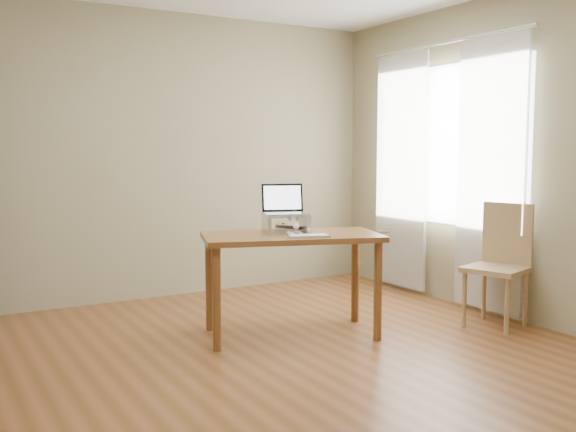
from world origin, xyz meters
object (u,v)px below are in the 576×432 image
object	(u,v)px
laptop	(282,207)
cat	(283,224)
desk	(291,249)
keyboard	(309,236)
chair	(503,260)

from	to	relation	value
laptop	cat	size ratio (longest dim) A/B	0.76
desk	laptop	xyz separation A→B (m)	(0.00, 0.13, 0.30)
desk	cat	distance (m)	0.21
keyboard	cat	xyz separation A→B (m)	(-0.02, 0.33, 0.05)
laptop	keyboard	bearing A→B (deg)	-70.41
keyboard	cat	distance (m)	0.34
laptop	keyboard	world-z (taller)	laptop
keyboard	cat	size ratio (longest dim) A/B	0.65
chair	cat	bearing A→B (deg)	137.76
laptop	desk	bearing A→B (deg)	-71.94
keyboard	desk	bearing A→B (deg)	113.31
keyboard	chair	size ratio (longest dim) A/B	0.33
keyboard	laptop	bearing A→B (deg)	112.37
laptop	keyboard	xyz separation A→B (m)	(0.01, -0.35, -0.18)
cat	chair	xyz separation A→B (m)	(1.54, -0.71, -0.30)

